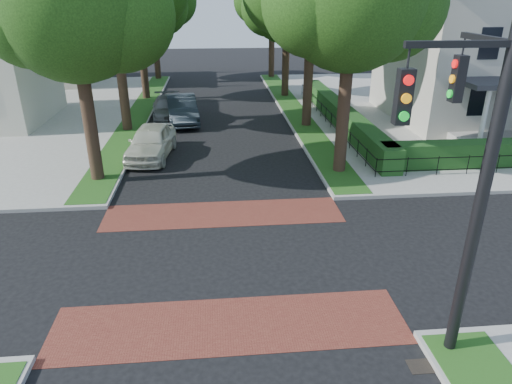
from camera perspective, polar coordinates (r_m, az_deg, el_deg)
ground at (r=14.71m, az=-3.78°, el=-8.26°), size 120.00×120.00×0.00m
sidewalk_ne at (r=37.92m, az=26.56°, el=9.51°), size 30.00×30.00×0.15m
crosswalk_far at (r=17.51m, az=-4.10°, el=-2.72°), size 9.00×2.20×0.01m
crosswalk_near at (r=12.11m, az=-3.29°, el=-16.25°), size 9.00×2.20×0.01m
storm_drain at (r=11.68m, az=20.11°, el=-19.77°), size 0.65×0.45×0.01m
grass_strip_ne at (r=32.97m, az=4.73°, el=10.25°), size 1.60×29.80×0.02m
grass_strip_nw at (r=32.91m, az=-14.41°, el=9.57°), size 1.60×29.80×0.02m
tree_right_far at (r=37.18m, az=4.01°, el=22.29°), size 7.25×6.23×9.74m
tree_left_near at (r=20.41m, az=-21.50°, el=20.76°), size 7.50×6.45×10.20m
tree_left_far at (r=37.08m, az=-14.40°, el=22.00°), size 7.00×6.02×9.86m
hedge_main_road at (r=29.45m, az=10.60°, el=9.48°), size 1.00×18.00×1.20m
fence_main_road at (r=29.28m, az=9.05°, el=9.21°), size 0.06×18.00×0.90m
house_victorian at (r=33.51m, az=28.14°, el=18.09°), size 13.00×13.05×12.48m
house_left_far at (r=47.13m, az=-25.54°, el=18.21°), size 10.00×9.00×10.14m
traffic_signal at (r=10.01m, az=25.54°, el=3.50°), size 2.17×2.00×8.00m
parked_car_front at (r=23.87m, az=-12.98°, el=6.15°), size 2.47×5.04×1.65m
parked_car_middle at (r=30.25m, az=-9.26°, el=10.16°), size 2.51×5.40×1.71m
parked_car_rear at (r=31.43m, az=-10.95°, el=10.27°), size 2.50×5.09×1.42m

